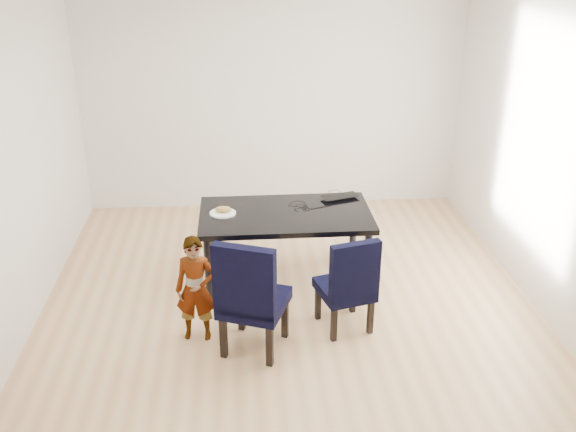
{
  "coord_description": "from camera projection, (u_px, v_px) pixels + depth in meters",
  "views": [
    {
      "loc": [
        -0.41,
        -4.95,
        3.17
      ],
      "look_at": [
        0.0,
        0.2,
        0.85
      ],
      "focal_mm": 40.0,
      "sensor_mm": 36.0,
      "label": 1
    }
  ],
  "objects": [
    {
      "name": "wall_front",
      "position": [
        334.0,
        354.0,
        3.0
      ],
      "size": [
        4.5,
        0.01,
        2.7
      ],
      "primitive_type": "cube",
      "color": "white",
      "rests_on": "ground"
    },
    {
      "name": "chair_left",
      "position": [
        254.0,
        293.0,
        5.12
      ],
      "size": [
        0.64,
        0.66,
        1.02
      ],
      "primitive_type": "cube",
      "rotation": [
        0.0,
        0.0,
        -0.37
      ],
      "color": "black",
      "rests_on": "floor"
    },
    {
      "name": "wall_right",
      "position": [
        554.0,
        163.0,
        5.44
      ],
      "size": [
        0.01,
        5.0,
        2.7
      ],
      "primitive_type": "cube",
      "color": "white",
      "rests_on": "ground"
    },
    {
      "name": "plate",
      "position": [
        223.0,
        213.0,
        5.95
      ],
      "size": [
        0.25,
        0.25,
        0.01
      ],
      "primitive_type": "cylinder",
      "rotation": [
        0.0,
        0.0,
        0.05
      ],
      "color": "white",
      "rests_on": "dining_table"
    },
    {
      "name": "wall_left",
      "position": [
        9.0,
        178.0,
        5.11
      ],
      "size": [
        0.01,
        5.0,
        2.7
      ],
      "primitive_type": "cube",
      "color": "silver",
      "rests_on": "ground"
    },
    {
      "name": "cable_tangle",
      "position": [
        302.0,
        209.0,
        6.05
      ],
      "size": [
        0.18,
        0.18,
        0.01
      ],
      "primitive_type": "torus",
      "rotation": [
        0.0,
        0.0,
        -0.35
      ],
      "color": "black",
      "rests_on": "dining_table"
    },
    {
      "name": "child",
      "position": [
        196.0,
        289.0,
        5.27
      ],
      "size": [
        0.36,
        0.25,
        0.93
      ],
      "primitive_type": "imported",
      "rotation": [
        0.0,
        0.0,
        -0.1
      ],
      "color": "orange",
      "rests_on": "floor"
    },
    {
      "name": "wall_back",
      "position": [
        272.0,
        98.0,
        7.56
      ],
      "size": [
        4.5,
        0.01,
        2.7
      ],
      "primitive_type": "cube",
      "color": "silver",
      "rests_on": "ground"
    },
    {
      "name": "laptop",
      "position": [
        338.0,
        195.0,
        6.33
      ],
      "size": [
        0.42,
        0.34,
        0.03
      ],
      "primitive_type": "imported",
      "rotation": [
        0.0,
        0.0,
        3.44
      ],
      "color": "black",
      "rests_on": "dining_table"
    },
    {
      "name": "floor",
      "position": [
        290.0,
        311.0,
        5.83
      ],
      "size": [
        4.5,
        5.0,
        0.01
      ],
      "primitive_type": "cube",
      "color": "tan",
      "rests_on": "ground"
    },
    {
      "name": "dining_table",
      "position": [
        286.0,
        248.0,
        6.13
      ],
      "size": [
        1.6,
        0.9,
        0.75
      ],
      "primitive_type": "cube",
      "color": "black",
      "rests_on": "floor"
    },
    {
      "name": "chair_right",
      "position": [
        345.0,
        281.0,
        5.43
      ],
      "size": [
        0.53,
        0.54,
        0.89
      ],
      "primitive_type": "cube",
      "rotation": [
        0.0,
        0.0,
        0.26
      ],
      "color": "black",
      "rests_on": "floor"
    },
    {
      "name": "sandwich",
      "position": [
        223.0,
        209.0,
        5.94
      ],
      "size": [
        0.16,
        0.1,
        0.06
      ],
      "primitive_type": "ellipsoid",
      "rotation": [
        0.0,
        0.0,
        -0.21
      ],
      "color": "#AB803D",
      "rests_on": "plate"
    }
  ]
}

